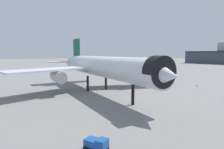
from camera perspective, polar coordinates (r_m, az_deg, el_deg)
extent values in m
plane|color=slate|center=(67.13, -4.09, -4.90)|extent=(900.00, 900.00, 0.00)
cylinder|color=silver|center=(64.17, -3.48, 2.49)|extent=(59.75, 16.38, 6.75)
cone|color=silver|center=(39.58, 15.41, -0.12)|extent=(8.40, 7.74, 6.61)
cone|color=silver|center=(91.85, -11.52, 3.53)|extent=(9.70, 7.76, 6.41)
cylinder|color=black|center=(40.50, 14.10, 0.78)|extent=(4.11, 7.22, 6.81)
cube|color=silver|center=(76.71, 6.39, 2.46)|extent=(20.76, 28.13, 0.54)
cylinder|color=#B7BAC1|center=(73.90, 4.98, 0.59)|extent=(8.82, 5.02, 3.71)
cube|color=silver|center=(63.53, -19.09, 1.35)|extent=(13.40, 27.87, 0.54)
cylinder|color=#B7BAC1|center=(62.99, -15.92, -0.62)|extent=(8.82, 5.02, 3.71)
cube|color=#0F5138|center=(87.23, -10.64, 6.95)|extent=(7.15, 1.83, 10.79)
cube|color=silver|center=(90.87, -6.60, 4.01)|extent=(7.03, 11.43, 0.40)
cube|color=silver|center=(86.49, -15.27, 3.71)|extent=(7.03, 11.43, 0.40)
cylinder|color=black|center=(48.69, 6.32, -5.99)|extent=(0.81, 0.81, 5.40)
cylinder|color=black|center=(69.04, -1.86, -2.30)|extent=(0.81, 0.81, 5.40)
cylinder|color=black|center=(66.15, -7.33, -2.73)|extent=(0.81, 0.81, 5.40)
cylinder|color=#939399|center=(277.52, 30.05, 5.56)|extent=(8.98, 8.98, 26.86)
cube|color=black|center=(27.33, -4.82, -21.04)|extent=(3.57, 2.67, 0.30)
cube|color=#194799|center=(26.52, -3.02, -20.12)|extent=(1.78, 1.96, 1.20)
cube|color=#1E2D38|center=(26.13, -1.89, -19.94)|extent=(0.57, 1.28, 0.60)
cube|color=#194799|center=(27.36, -5.89, -19.62)|extent=(2.38, 2.20, 0.90)
cylinder|color=black|center=(27.45, -1.74, -21.25)|extent=(0.75, 0.52, 0.70)
cylinder|color=black|center=(28.56, -5.82, -20.12)|extent=(0.75, 0.52, 0.70)
cylinder|color=black|center=(27.42, -7.91, -21.34)|extent=(0.75, 0.52, 0.70)
cone|color=#F2600C|center=(82.69, 24.27, -3.07)|extent=(0.58, 0.58, 0.72)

